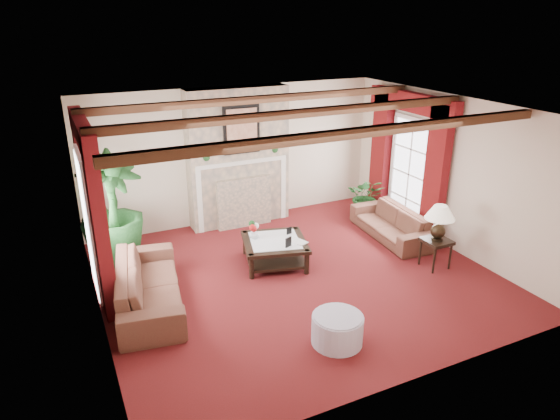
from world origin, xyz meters
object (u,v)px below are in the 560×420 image
coffee_table (275,252)px  ottoman (337,329)px  sofa_right (392,219)px  potted_palm (114,232)px  sofa_left (148,278)px  side_table (435,253)px

coffee_table → ottoman: 2.35m
coffee_table → ottoman: (-0.20, -2.34, -0.02)m
coffee_table → ottoman: coffee_table is taller
sofa_right → coffee_table: 2.45m
sofa_right → potted_palm: size_ratio=0.89×
sofa_left → potted_palm: (-0.22, 1.66, 0.10)m
coffee_table → side_table: side_table is taller
coffee_table → sofa_left: bearing=-154.8°
sofa_left → side_table: 4.63m
sofa_right → coffee_table: size_ratio=1.85×
sofa_left → side_table: size_ratio=4.57×
coffee_table → side_table: size_ratio=2.06×
sofa_left → potted_palm: 1.68m
coffee_table → ottoman: size_ratio=1.56×
sofa_right → side_table: 1.31m
potted_palm → ottoman: (2.21, -3.62, -0.33)m
sofa_left → side_table: (4.55, -0.87, -0.18)m
sofa_left → ottoman: size_ratio=3.44×
sofa_right → potted_palm: 5.01m
potted_palm → sofa_right: bearing=-14.2°
ottoman → side_table: bearing=22.9°
sofa_right → potted_palm: potted_palm is taller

